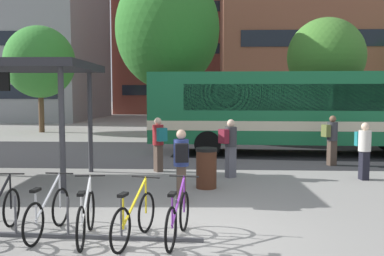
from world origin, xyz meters
name	(u,v)px	position (x,y,z in m)	size (l,w,h in m)	color
ground	(174,235)	(0.00, 0.00, 0.00)	(200.00, 200.00, 0.00)	gray
bus_lane_asphalt	(196,153)	(0.00, 9.75, 0.00)	(80.00, 7.20, 0.01)	#232326
city_bus	(302,109)	(4.18, 9.75, 1.78)	(12.10, 2.96, 3.20)	#196B3D
bike_rack	(68,232)	(-1.76, -0.24, 0.10)	(4.56, 0.26, 0.70)	#47474C
parked_bicycle_silver_2	(48,213)	(-2.14, -0.12, 0.38)	(0.52, 1.72, 0.99)	black
parked_bicycle_white_3	(86,217)	(-1.42, -0.32, 0.38)	(0.52, 1.71, 0.99)	black
parked_bicycle_yellow_4	(134,219)	(-0.61, -0.37, 0.38)	(0.60, 1.69, 0.99)	black
parked_bicycle_purple_5	(178,218)	(0.09, -0.29, 0.38)	(0.52, 1.71, 0.99)	black
commuter_teal_pack_0	(159,141)	(-0.98, 5.75, 0.96)	(0.55, 0.60, 1.66)	#47382D
commuter_maroon_pack_1	(230,144)	(1.16, 4.96, 0.97)	(0.60, 0.56, 1.67)	#565660
commuter_teal_pack_2	(364,147)	(4.89, 4.87, 0.92)	(0.38, 0.55, 1.60)	black
commuter_black_pack_4	(181,161)	(-0.03, 2.15, 0.93)	(0.38, 0.56, 1.63)	#47382D
commuter_olive_pack_5	(331,137)	(4.61, 7.12, 0.96)	(0.60, 0.49, 1.67)	#47382D
trash_bin	(206,168)	(0.51, 3.59, 0.52)	(0.55, 0.55, 1.03)	#4C2819
street_tree_0	(40,62)	(-9.75, 18.23, 4.25)	(4.18, 4.18, 6.43)	brown
street_tree_1	(167,29)	(-1.59, 14.33, 5.57)	(5.19, 5.19, 8.59)	brown
street_tree_3	(326,57)	(6.25, 14.28, 4.18)	(3.77, 3.77, 6.09)	brown
building_right_wing	(341,6)	(11.06, 28.30, 9.39)	(19.36, 13.37, 18.78)	brown
building_centre_block	(198,39)	(-1.11, 45.42, 8.89)	(18.29, 13.19, 17.78)	brown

